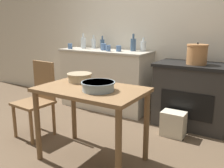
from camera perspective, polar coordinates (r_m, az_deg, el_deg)
name	(u,v)px	position (r m, az deg, el deg)	size (l,w,h in m)	color
ground_plane	(87,147)	(2.92, -5.83, -14.12)	(14.00, 14.00, 0.00)	brown
wall_back	(147,29)	(3.96, 7.98, 12.31)	(8.00, 0.07, 2.55)	beige
counter_cabinet	(105,79)	(4.06, -1.54, 1.10)	(1.48, 0.57, 0.95)	beige
stove	(192,95)	(3.52, 17.86, -2.36)	(0.97, 0.62, 0.85)	#2D2B28
work_table	(91,100)	(2.43, -4.75, -3.71)	(1.03, 0.65, 0.76)	olive
chair	(38,97)	(3.19, -16.58, -2.90)	(0.43, 0.43, 0.91)	olive
flour_sack	(173,124)	(3.21, 13.82, -8.83)	(0.29, 0.20, 0.31)	beige
stock_pot	(197,54)	(3.34, 18.85, 6.43)	(0.26, 0.26, 0.28)	#B77A47
mixing_bowl_large	(80,77)	(2.67, -7.42, 1.60)	(0.26, 0.26, 0.09)	tan
mixing_bowl_small	(98,86)	(2.29, -3.19, -0.40)	(0.31, 0.31, 0.08)	#93A8B2
bottle_far_left	(102,44)	(4.16, -2.21, 9.16)	(0.07, 0.07, 0.21)	#3D5675
bottle_left	(133,44)	(3.82, 4.88, 9.01)	(0.08, 0.08, 0.26)	#3D5675
bottle_mid_left	(83,43)	(4.25, -6.56, 9.38)	(0.08, 0.08, 0.25)	silver
bottle_center_left	(143,46)	(3.81, 7.16, 8.61)	(0.08, 0.08, 0.20)	silver
bottle_center	(94,43)	(4.22, -4.23, 9.26)	(0.07, 0.07, 0.22)	silver
cup_center_right	(70,46)	(4.22, -9.55, 8.54)	(0.07, 0.07, 0.09)	#4C6B99
cup_mid_right	(104,47)	(3.94, -1.93, 8.47)	(0.09, 0.09, 0.10)	#4C6B99
cup_right	(119,49)	(3.77, 1.55, 8.11)	(0.08, 0.08, 0.09)	#4C6B99
cup_far_right	(108,48)	(3.78, -0.85, 8.18)	(0.07, 0.07, 0.09)	#4C6B99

